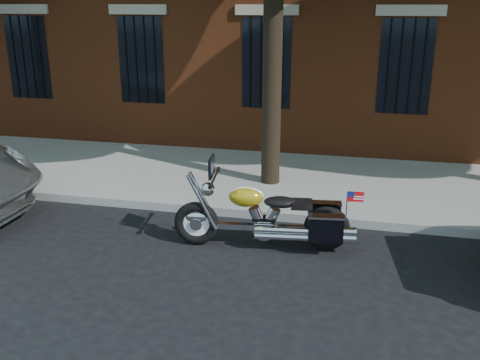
# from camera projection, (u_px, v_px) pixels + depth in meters

# --- Properties ---
(ground) EXTENTS (120.00, 120.00, 0.00)m
(ground) POSITION_uv_depth(u_px,v_px,m) (204.00, 249.00, 8.00)
(ground) COLOR black
(ground) RESTS_ON ground
(curb) EXTENTS (40.00, 0.16, 0.15)m
(curb) POSITION_uv_depth(u_px,v_px,m) (227.00, 211.00, 9.25)
(curb) COLOR gray
(curb) RESTS_ON ground
(sidewalk) EXTENTS (40.00, 3.60, 0.15)m
(sidewalk) POSITION_uv_depth(u_px,v_px,m) (249.00, 178.00, 10.99)
(sidewalk) COLOR gray
(sidewalk) RESTS_ON ground
(motorcycle) EXTENTS (2.77, 0.98, 1.39)m
(motorcycle) POSITION_uv_depth(u_px,v_px,m) (270.00, 219.00, 7.90)
(motorcycle) COLOR black
(motorcycle) RESTS_ON ground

